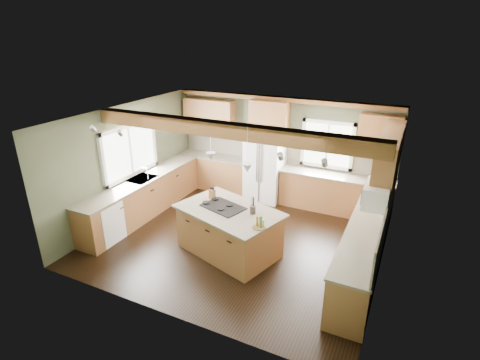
% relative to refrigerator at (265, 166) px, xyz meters
% --- Properties ---
extents(floor, '(5.60, 5.60, 0.00)m').
position_rel_refrigerator_xyz_m(floor, '(0.30, -2.12, -0.90)').
color(floor, black).
rests_on(floor, ground).
extents(ceiling, '(5.60, 5.60, 0.00)m').
position_rel_refrigerator_xyz_m(ceiling, '(0.30, -2.12, 1.70)').
color(ceiling, silver).
rests_on(ceiling, wall_back).
extents(wall_back, '(5.60, 0.00, 5.60)m').
position_rel_refrigerator_xyz_m(wall_back, '(0.30, 0.38, 0.40)').
color(wall_back, '#414934').
rests_on(wall_back, ground).
extents(wall_left, '(0.00, 5.00, 5.00)m').
position_rel_refrigerator_xyz_m(wall_left, '(-2.50, -2.12, 0.40)').
color(wall_left, '#414934').
rests_on(wall_left, ground).
extents(wall_right, '(0.00, 5.00, 5.00)m').
position_rel_refrigerator_xyz_m(wall_right, '(3.10, -2.12, 0.40)').
color(wall_right, '#414934').
rests_on(wall_right, ground).
extents(ceiling_beam, '(5.55, 0.26, 0.26)m').
position_rel_refrigerator_xyz_m(ceiling_beam, '(0.30, -2.63, 1.57)').
color(ceiling_beam, '#563618').
rests_on(ceiling_beam, ceiling).
extents(soffit_trim, '(5.55, 0.20, 0.10)m').
position_rel_refrigerator_xyz_m(soffit_trim, '(0.30, 0.28, 1.64)').
color(soffit_trim, '#563618').
rests_on(soffit_trim, ceiling).
extents(backsplash_back, '(5.58, 0.03, 0.58)m').
position_rel_refrigerator_xyz_m(backsplash_back, '(0.30, 0.36, 0.31)').
color(backsplash_back, brown).
rests_on(backsplash_back, wall_back).
extents(backsplash_right, '(0.03, 3.70, 0.58)m').
position_rel_refrigerator_xyz_m(backsplash_right, '(3.08, -2.07, 0.31)').
color(backsplash_right, brown).
rests_on(backsplash_right, wall_right).
extents(base_cab_back_left, '(2.02, 0.60, 0.88)m').
position_rel_refrigerator_xyz_m(base_cab_back_left, '(-1.49, 0.08, -0.46)').
color(base_cab_back_left, brown).
rests_on(base_cab_back_left, floor).
extents(counter_back_left, '(2.06, 0.64, 0.04)m').
position_rel_refrigerator_xyz_m(counter_back_left, '(-1.49, 0.08, 0.00)').
color(counter_back_left, '#474134').
rests_on(counter_back_left, base_cab_back_left).
extents(base_cab_back_right, '(2.62, 0.60, 0.88)m').
position_rel_refrigerator_xyz_m(base_cab_back_right, '(1.79, 0.08, -0.46)').
color(base_cab_back_right, brown).
rests_on(base_cab_back_right, floor).
extents(counter_back_right, '(2.66, 0.64, 0.04)m').
position_rel_refrigerator_xyz_m(counter_back_right, '(1.79, 0.08, 0.00)').
color(counter_back_right, '#474134').
rests_on(counter_back_right, base_cab_back_right).
extents(base_cab_left, '(0.60, 3.70, 0.88)m').
position_rel_refrigerator_xyz_m(base_cab_left, '(-2.20, -2.07, -0.46)').
color(base_cab_left, brown).
rests_on(base_cab_left, floor).
extents(counter_left, '(0.64, 3.74, 0.04)m').
position_rel_refrigerator_xyz_m(counter_left, '(-2.20, -2.07, 0.00)').
color(counter_left, '#474134').
rests_on(counter_left, base_cab_left).
extents(base_cab_right, '(0.60, 3.70, 0.88)m').
position_rel_refrigerator_xyz_m(base_cab_right, '(2.80, -2.07, -0.46)').
color(base_cab_right, brown).
rests_on(base_cab_right, floor).
extents(counter_right, '(0.64, 3.74, 0.04)m').
position_rel_refrigerator_xyz_m(counter_right, '(2.80, -2.07, 0.00)').
color(counter_right, '#474134').
rests_on(counter_right, base_cab_right).
extents(upper_cab_back_left, '(1.40, 0.35, 0.90)m').
position_rel_refrigerator_xyz_m(upper_cab_back_left, '(-1.69, 0.21, 1.05)').
color(upper_cab_back_left, brown).
rests_on(upper_cab_back_left, wall_back).
extents(upper_cab_over_fridge, '(0.96, 0.35, 0.70)m').
position_rel_refrigerator_xyz_m(upper_cab_over_fridge, '(-0.00, 0.21, 1.25)').
color(upper_cab_over_fridge, brown).
rests_on(upper_cab_over_fridge, wall_back).
extents(upper_cab_right, '(0.35, 2.20, 0.90)m').
position_rel_refrigerator_xyz_m(upper_cab_right, '(2.92, -1.22, 1.05)').
color(upper_cab_right, brown).
rests_on(upper_cab_right, wall_right).
extents(upper_cab_back_corner, '(0.90, 0.35, 0.90)m').
position_rel_refrigerator_xyz_m(upper_cab_back_corner, '(2.60, 0.21, 1.05)').
color(upper_cab_back_corner, brown).
rests_on(upper_cab_back_corner, wall_back).
extents(window_left, '(0.04, 1.60, 1.05)m').
position_rel_refrigerator_xyz_m(window_left, '(-2.48, -2.07, 0.65)').
color(window_left, white).
rests_on(window_left, wall_left).
extents(window_back, '(1.10, 0.04, 1.00)m').
position_rel_refrigerator_xyz_m(window_back, '(1.45, 0.36, 0.65)').
color(window_back, white).
rests_on(window_back, wall_back).
extents(sink, '(0.50, 0.65, 0.03)m').
position_rel_refrigerator_xyz_m(sink, '(-2.20, -2.07, 0.01)').
color(sink, '#262628').
rests_on(sink, counter_left).
extents(faucet, '(0.02, 0.02, 0.28)m').
position_rel_refrigerator_xyz_m(faucet, '(-2.02, -2.07, 0.15)').
color(faucet, '#B2B2B7').
rests_on(faucet, sink).
extents(dishwasher, '(0.60, 0.60, 0.84)m').
position_rel_refrigerator_xyz_m(dishwasher, '(-2.19, -3.37, -0.47)').
color(dishwasher, white).
rests_on(dishwasher, floor).
extents(oven, '(0.60, 0.72, 0.84)m').
position_rel_refrigerator_xyz_m(oven, '(2.79, -3.37, -0.47)').
color(oven, white).
rests_on(oven, floor).
extents(microwave, '(0.40, 0.70, 0.38)m').
position_rel_refrigerator_xyz_m(microwave, '(2.88, -2.17, 0.65)').
color(microwave, white).
rests_on(microwave, wall_right).
extents(pendant_left, '(0.18, 0.18, 0.16)m').
position_rel_refrigerator_xyz_m(pendant_left, '(-0.10, -2.49, 0.98)').
color(pendant_left, '#B2B2B7').
rests_on(pendant_left, ceiling).
extents(pendant_right, '(0.18, 0.18, 0.16)m').
position_rel_refrigerator_xyz_m(pendant_right, '(0.77, -2.76, 0.98)').
color(pendant_right, '#B2B2B7').
rests_on(pendant_right, ceiling).
extents(refrigerator, '(0.90, 0.74, 1.80)m').
position_rel_refrigerator_xyz_m(refrigerator, '(0.00, 0.00, 0.00)').
color(refrigerator, white).
rests_on(refrigerator, floor).
extents(island, '(2.08, 1.61, 0.88)m').
position_rel_refrigerator_xyz_m(island, '(0.33, -2.63, -0.46)').
color(island, brown).
rests_on(island, floor).
extents(island_top, '(2.23, 1.76, 0.04)m').
position_rel_refrigerator_xyz_m(island_top, '(0.33, -2.63, 0.00)').
color(island_top, '#474134').
rests_on(island_top, island).
extents(cooktop, '(0.91, 0.74, 0.02)m').
position_rel_refrigerator_xyz_m(cooktop, '(0.19, -2.58, 0.03)').
color(cooktop, black).
rests_on(cooktop, island_top).
extents(knife_block, '(0.14, 0.12, 0.20)m').
position_rel_refrigerator_xyz_m(knife_block, '(-0.20, -2.32, 0.12)').
color(knife_block, '#5A321B').
rests_on(knife_block, island_top).
extents(utensil_crock, '(0.13, 0.13, 0.15)m').
position_rel_refrigerator_xyz_m(utensil_crock, '(0.80, -2.56, 0.09)').
color(utensil_crock, '#38322D').
rests_on(utensil_crock, island_top).
extents(bottle_tray, '(0.33, 0.33, 0.22)m').
position_rel_refrigerator_xyz_m(bottle_tray, '(1.11, -3.00, 0.13)').
color(bottle_tray, brown).
rests_on(bottle_tray, island_top).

